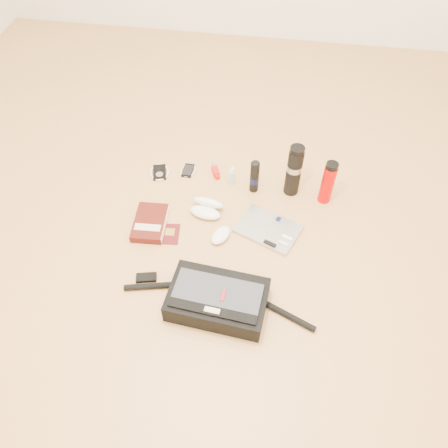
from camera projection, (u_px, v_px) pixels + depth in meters
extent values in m
plane|color=tan|center=(224.00, 249.00, 2.04)|extent=(4.00, 4.00, 0.00)
cube|color=black|center=(218.00, 300.00, 1.81)|extent=(0.42, 0.28, 0.10)
cube|color=#2E3136|center=(217.00, 295.00, 1.77)|extent=(0.37, 0.21, 0.01)
cube|color=black|center=(212.00, 311.00, 1.72)|extent=(0.36, 0.07, 0.01)
cube|color=beige|center=(212.00, 311.00, 1.72)|extent=(0.06, 0.03, 0.01)
cube|color=#B40C18|center=(223.00, 296.00, 1.76)|extent=(0.02, 0.05, 0.02)
cylinder|color=black|center=(153.00, 286.00, 1.90)|extent=(0.25, 0.08, 0.03)
cylinder|color=black|center=(288.00, 315.00, 1.81)|extent=(0.24, 0.12, 0.03)
cube|color=black|center=(146.00, 278.00, 1.93)|extent=(0.10, 0.06, 0.02)
cube|color=#A6A6A9|center=(268.00, 229.00, 2.10)|extent=(0.34, 0.29, 0.02)
cube|color=black|center=(278.00, 219.00, 2.13)|extent=(0.03, 0.03, 0.00)
cube|color=white|center=(287.00, 237.00, 2.05)|extent=(0.05, 0.03, 0.01)
cube|color=silver|center=(283.00, 243.00, 2.03)|extent=(0.05, 0.03, 0.01)
cube|color=black|center=(270.00, 243.00, 2.03)|extent=(0.06, 0.04, 0.01)
cube|color=#420F0B|center=(150.00, 223.00, 2.11)|extent=(0.16, 0.24, 0.04)
cube|color=#F2E9BB|center=(165.00, 224.00, 2.11)|extent=(0.02, 0.22, 0.03)
cube|color=beige|center=(148.00, 227.00, 2.07)|extent=(0.13, 0.05, 0.00)
cube|color=#4A0D12|center=(170.00, 234.00, 2.09)|extent=(0.10, 0.13, 0.00)
cube|color=gold|center=(170.00, 232.00, 2.10)|extent=(0.05, 0.05, 0.00)
ellipsoid|color=white|center=(221.00, 235.00, 2.07)|extent=(0.12, 0.14, 0.04)
ellipsoid|color=white|center=(205.00, 212.00, 2.15)|extent=(0.17, 0.11, 0.05)
ellipsoid|color=white|center=(209.00, 203.00, 2.17)|extent=(0.17, 0.11, 0.09)
ellipsoid|color=black|center=(199.00, 210.00, 2.16)|extent=(0.05, 0.04, 0.01)
ellipsoid|color=black|center=(211.00, 214.00, 2.14)|extent=(0.05, 0.04, 0.01)
cylinder|color=black|center=(205.00, 212.00, 2.15)|extent=(0.02, 0.01, 0.00)
cube|color=black|center=(160.00, 172.00, 2.36)|extent=(0.10, 0.13, 0.01)
cylinder|color=#949496|center=(159.00, 174.00, 2.34)|extent=(0.05, 0.05, 0.00)
torus|color=white|center=(160.00, 172.00, 2.36)|extent=(0.12, 0.12, 0.01)
cube|color=black|center=(188.00, 171.00, 2.37)|extent=(0.06, 0.10, 0.01)
cube|color=black|center=(188.00, 170.00, 2.36)|extent=(0.05, 0.08, 0.00)
torus|color=silver|center=(188.00, 170.00, 2.37)|extent=(0.08, 0.08, 0.01)
cube|color=#A91613|center=(216.00, 172.00, 2.35)|extent=(0.05, 0.07, 0.03)
cube|color=#C31300|center=(217.00, 177.00, 2.32)|extent=(0.03, 0.03, 0.02)
cylinder|color=#A6A6A9|center=(214.00, 166.00, 2.37)|extent=(0.04, 0.04, 0.02)
cylinder|color=#A4C9D9|center=(232.00, 177.00, 2.28)|extent=(0.03, 0.03, 0.09)
cylinder|color=white|center=(232.00, 170.00, 2.24)|extent=(0.02, 0.02, 0.02)
cylinder|color=white|center=(232.00, 168.00, 2.23)|extent=(0.01, 0.01, 0.01)
cylinder|color=black|center=(254.00, 177.00, 2.21)|extent=(0.06, 0.06, 0.19)
cylinder|color=black|center=(254.00, 180.00, 2.23)|extent=(0.06, 0.06, 0.04)
ellipsoid|color=black|center=(255.00, 163.00, 2.14)|extent=(0.05, 0.05, 0.02)
cylinder|color=black|center=(294.00, 172.00, 2.17)|extent=(0.08, 0.08, 0.27)
cylinder|color=#B0B0B2|center=(294.00, 168.00, 2.15)|extent=(0.08, 0.08, 0.03)
cylinder|color=black|center=(297.00, 150.00, 2.06)|extent=(0.08, 0.08, 0.03)
cylinder|color=#C30101|center=(327.00, 184.00, 2.15)|extent=(0.08, 0.08, 0.22)
cylinder|color=black|center=(332.00, 166.00, 2.06)|extent=(0.08, 0.08, 0.02)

